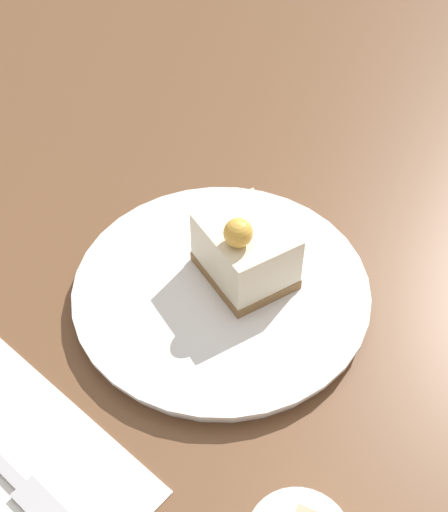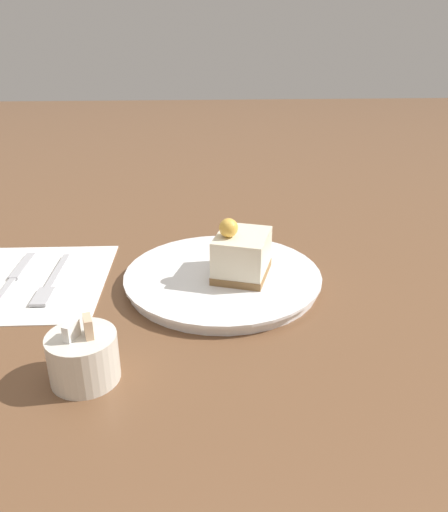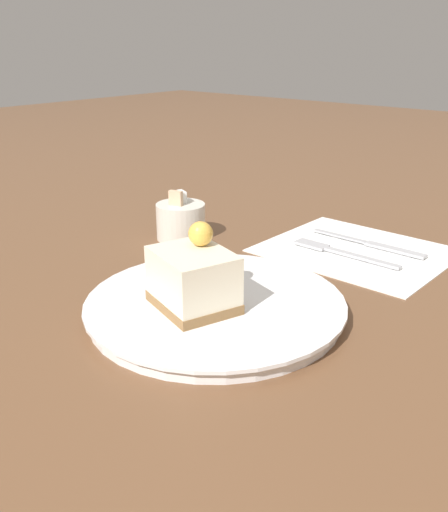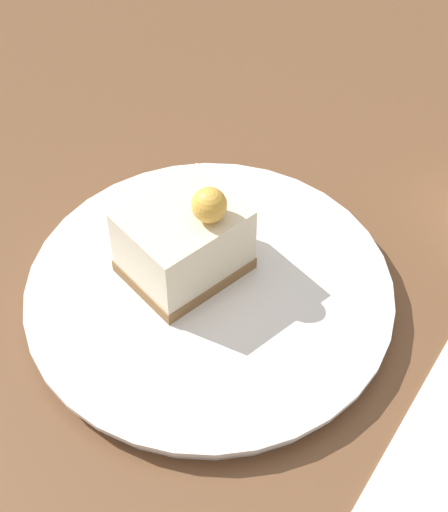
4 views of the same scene
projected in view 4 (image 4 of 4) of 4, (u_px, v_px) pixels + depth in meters
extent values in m
plane|color=brown|center=(171.00, 300.00, 0.67)|extent=(4.00, 4.00, 0.00)
cylinder|color=white|center=(209.00, 295.00, 0.66)|extent=(0.27, 0.27, 0.02)
cylinder|color=white|center=(209.00, 290.00, 0.66)|extent=(0.28, 0.28, 0.00)
cube|color=olive|center=(189.00, 266.00, 0.66)|extent=(0.09, 0.11, 0.01)
cube|color=#EFE5C6|center=(188.00, 239.00, 0.64)|extent=(0.09, 0.10, 0.05)
sphere|color=#EFB747|center=(209.00, 205.00, 0.61)|extent=(0.03, 0.03, 0.03)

